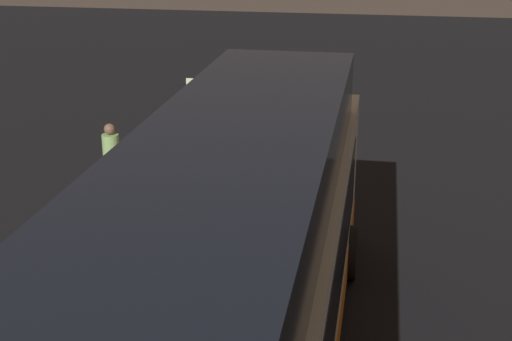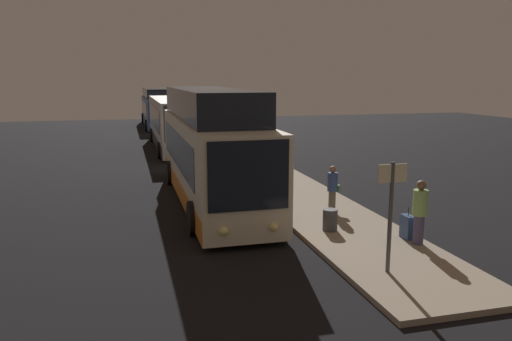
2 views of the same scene
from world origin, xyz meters
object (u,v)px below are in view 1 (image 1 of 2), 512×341
Objects in this scene: passenger_boarding at (88,229)px; sign_post at (201,115)px; passenger_waiting at (112,157)px; bus_lead at (243,287)px; suitcase at (106,189)px; trash_bin at (166,217)px.

sign_post is (5.31, -0.87, 0.79)m from passenger_boarding.
bus_lead is at bearing -116.48° from passenger_waiting.
passenger_waiting reaches higher than passenger_boarding.
suitcase is at bearing -24.56° from passenger_boarding.
sign_post is at bearing 17.89° from bus_lead.
bus_lead is 4.43× the size of sign_post.
bus_lead is at bearing -162.11° from sign_post.
suitcase is at bearing -147.82° from passenger_waiting.
trash_bin is at bearing -65.77° from passenger_boarding.
sign_post is at bearing -18.91° from passenger_waiting.
sign_post reaches higher than passenger_waiting.
passenger_waiting is 1.96× the size of suitcase.
sign_post reaches higher than trash_bin.
passenger_waiting is at bearing 131.01° from sign_post.
passenger_waiting is at bearing 2.10° from suitcase.
suitcase is (6.39, 4.54, -1.41)m from bus_lead.
suitcase is 2.23m from trash_bin.
passenger_boarding is at bearing 48.66° from bus_lead.
passenger_boarding is 2.46× the size of trash_bin.
sign_post is (1.58, -1.82, 0.68)m from passenger_waiting.
bus_lead is 5.96m from trash_bin.
trash_bin is (5.12, 2.70, -1.42)m from bus_lead.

